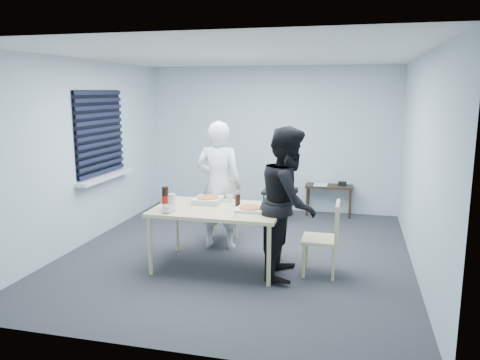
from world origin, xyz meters
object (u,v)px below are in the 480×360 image
(side_table, at_px, (329,190))
(dining_table, at_px, (218,213))
(chair_right, at_px, (328,233))
(mug_a, at_px, (167,209))
(person_black, at_px, (289,202))
(stool, at_px, (274,197))
(chair_far, at_px, (224,205))
(backpack, at_px, (275,179))
(soda_bottle, at_px, (165,198))
(mug_b, at_px, (229,198))
(person_white, at_px, (219,185))

(side_table, bearing_deg, dining_table, -112.81)
(chair_right, xyz_separation_m, mug_a, (-1.84, -0.44, 0.29))
(chair_right, xyz_separation_m, person_black, (-0.46, -0.10, 0.37))
(stool, bearing_deg, chair_far, -117.67)
(chair_far, height_order, stool, chair_far)
(person_black, relative_size, mug_a, 14.39)
(backpack, distance_m, soda_bottle, 2.55)
(dining_table, height_order, backpack, backpack)
(side_table, xyz_separation_m, backpack, (-0.86, -0.64, 0.27))
(chair_far, distance_m, mug_b, 0.87)
(person_white, bearing_deg, soda_bottle, 66.08)
(stool, relative_size, soda_bottle, 1.96)
(backpack, bearing_deg, side_table, 18.07)
(chair_right, height_order, stool, chair_right)
(person_black, bearing_deg, mug_b, 65.58)
(person_black, height_order, mug_a, person_black)
(dining_table, height_order, stool, dining_table)
(stool, distance_m, soda_bottle, 2.60)
(chair_right, bearing_deg, backpack, 115.38)
(chair_right, xyz_separation_m, person_white, (-1.53, 0.66, 0.37))
(person_white, relative_size, stool, 3.33)
(chair_far, bearing_deg, backpack, 62.07)
(person_black, distance_m, side_table, 2.90)
(person_black, bearing_deg, chair_right, -78.13)
(mug_a, bearing_deg, person_white, 74.34)
(dining_table, relative_size, side_table, 1.91)
(stool, bearing_deg, person_black, -76.23)
(chair_right, xyz_separation_m, mug_b, (-1.27, 0.27, 0.29))
(person_black, xyz_separation_m, mug_a, (-1.38, -0.34, -0.08))
(backpack, bearing_deg, chair_far, -136.35)
(chair_far, bearing_deg, person_white, -83.47)
(dining_table, bearing_deg, stool, 81.59)
(stool, xyz_separation_m, mug_b, (-0.27, -1.85, 0.38))
(chair_right, distance_m, person_white, 1.71)
(stool, xyz_separation_m, backpack, (0.00, -0.01, 0.31))
(chair_right, bearing_deg, mug_a, -166.63)
(chair_far, xyz_separation_m, person_white, (0.04, -0.38, 0.37))
(person_black, xyz_separation_m, backpack, (-0.55, 2.21, -0.16))
(chair_far, bearing_deg, side_table, 50.09)
(backpack, bearing_deg, mug_a, -126.47)
(person_black, relative_size, backpack, 4.39)
(dining_table, height_order, side_table, dining_table)
(person_white, relative_size, soda_bottle, 6.51)
(mug_b, bearing_deg, person_black, -24.42)
(mug_a, bearing_deg, chair_far, 79.92)
(person_white, distance_m, mug_a, 1.14)
(chair_far, relative_size, soda_bottle, 3.27)
(stool, relative_size, backpack, 1.32)
(soda_bottle, bearing_deg, backpack, 68.57)
(side_table, height_order, backpack, backpack)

